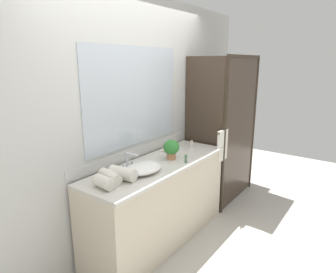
{
  "coord_description": "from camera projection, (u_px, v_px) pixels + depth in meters",
  "views": [
    {
      "loc": [
        -2.24,
        -1.74,
        1.91
      ],
      "look_at": [
        0.15,
        0.0,
        1.15
      ],
      "focal_mm": 31.1,
      "sensor_mm": 36.0,
      "label": 1
    }
  ],
  "objects": [
    {
      "name": "ground_plane",
      "position": [
        160.0,
        239.0,
        3.23
      ],
      "size": [
        8.0,
        8.0,
        0.0
      ],
      "primitive_type": "plane",
      "color": "#B7B2A8"
    },
    {
      "name": "wall_back_with_mirror",
      "position": [
        134.0,
        120.0,
        3.1
      ],
      "size": [
        4.4,
        0.06,
        2.6
      ],
      "color": "silver",
      "rests_on": "ground_plane"
    },
    {
      "name": "vanity_cabinet",
      "position": [
        159.0,
        202.0,
        3.12
      ],
      "size": [
        1.8,
        0.58,
        0.9
      ],
      "color": "beige",
      "rests_on": "ground_plane"
    },
    {
      "name": "shower_enclosure",
      "position": [
        229.0,
        131.0,
        3.86
      ],
      "size": [
        1.2,
        0.59,
        2.0
      ],
      "color": "#2D2319",
      "rests_on": "ground_plane"
    },
    {
      "name": "sink_basin",
      "position": [
        143.0,
        168.0,
        2.74
      ],
      "size": [
        0.4,
        0.3,
        0.08
      ],
      "primitive_type": "ellipsoid",
      "color": "white",
      "rests_on": "vanity_cabinet"
    },
    {
      "name": "faucet",
      "position": [
        128.0,
        162.0,
        2.85
      ],
      "size": [
        0.17,
        0.16,
        0.16
      ],
      "color": "silver",
      "rests_on": "vanity_cabinet"
    },
    {
      "name": "potted_plant",
      "position": [
        171.0,
        148.0,
        3.09
      ],
      "size": [
        0.17,
        0.17,
        0.21
      ],
      "color": "#B77A51",
      "rests_on": "vanity_cabinet"
    },
    {
      "name": "soap_dish",
      "position": [
        166.0,
        150.0,
        3.39
      ],
      "size": [
        0.1,
        0.07,
        0.04
      ],
      "color": "silver",
      "rests_on": "vanity_cabinet"
    },
    {
      "name": "amenity_bottle_body_wash",
      "position": [
        176.0,
        150.0,
        3.34
      ],
      "size": [
        0.03,
        0.03,
        0.07
      ],
      "color": "white",
      "rests_on": "vanity_cabinet"
    },
    {
      "name": "amenity_bottle_lotion",
      "position": [
        186.0,
        159.0,
        2.99
      ],
      "size": [
        0.03,
        0.03,
        0.09
      ],
      "color": "#4C7056",
      "rests_on": "vanity_cabinet"
    },
    {
      "name": "amenity_bottle_conditioner",
      "position": [
        192.0,
        144.0,
        3.51
      ],
      "size": [
        0.03,
        0.03,
        0.1
      ],
      "color": "silver",
      "rests_on": "vanity_cabinet"
    },
    {
      "name": "rolled_towel_near_edge",
      "position": [
        104.0,
        182.0,
        2.39
      ],
      "size": [
        0.12,
        0.2,
        0.1
      ],
      "primitive_type": "cylinder",
      "rotation": [
        1.57,
        0.0,
        -0.07
      ],
      "color": "silver",
      "rests_on": "vanity_cabinet"
    },
    {
      "name": "rolled_towel_middle",
      "position": [
        110.0,
        177.0,
        2.5
      ],
      "size": [
        0.15,
        0.26,
        0.1
      ],
      "primitive_type": "cylinder",
      "rotation": [
        1.57,
        0.0,
        -0.22
      ],
      "color": "silver",
      "rests_on": "vanity_cabinet"
    },
    {
      "name": "rolled_towel_far_edge",
      "position": [
        123.0,
        173.0,
        2.56
      ],
      "size": [
        0.15,
        0.26,
        0.12
      ],
      "primitive_type": "cylinder",
      "rotation": [
        1.57,
        0.0,
        0.13
      ],
      "color": "silver",
      "rests_on": "vanity_cabinet"
    }
  ]
}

